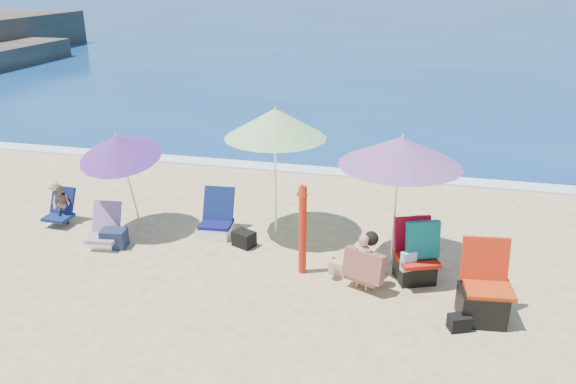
% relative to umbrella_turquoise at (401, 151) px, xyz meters
% --- Properties ---
extents(ground, '(120.00, 120.00, 0.00)m').
position_rel_umbrella_turquoise_xyz_m(ground, '(-1.32, -1.17, -1.81)').
color(ground, '#D8BC84').
rests_on(ground, ground).
extents(sea, '(120.00, 80.00, 0.12)m').
position_rel_umbrella_turquoise_xyz_m(sea, '(-1.32, 43.83, -1.86)').
color(sea, navy).
rests_on(sea, ground).
extents(foam, '(120.00, 0.50, 0.04)m').
position_rel_umbrella_turquoise_xyz_m(foam, '(-1.32, 3.93, -1.79)').
color(foam, white).
rests_on(foam, ground).
extents(umbrella_turquoise, '(2.20, 2.20, 2.06)m').
position_rel_umbrella_turquoise_xyz_m(umbrella_turquoise, '(0.00, 0.00, 0.00)').
color(umbrella_turquoise, white).
rests_on(umbrella_turquoise, ground).
extents(umbrella_striped, '(1.84, 1.84, 2.22)m').
position_rel_umbrella_turquoise_xyz_m(umbrella_striped, '(-2.02, 0.63, 0.13)').
color(umbrella_striped, white).
rests_on(umbrella_striped, ground).
extents(umbrella_blue, '(1.38, 1.43, 1.87)m').
position_rel_umbrella_turquoise_xyz_m(umbrella_blue, '(-4.54, 0.11, -0.28)').
color(umbrella_blue, silver).
rests_on(umbrella_blue, ground).
extents(furled_umbrella, '(0.22, 0.45, 1.52)m').
position_rel_umbrella_turquoise_xyz_m(furled_umbrella, '(-1.29, -0.64, -0.98)').
color(furled_umbrella, red).
rests_on(furled_umbrella, ground).
extents(chair_navy, '(0.58, 0.73, 0.75)m').
position_rel_umbrella_turquoise_xyz_m(chair_navy, '(-3.01, 0.37, -1.61)').
color(chair_navy, '#0D0F4B').
rests_on(chair_navy, ground).
extents(chair_rainbow, '(0.61, 0.68, 0.67)m').
position_rel_umbrella_turquoise_xyz_m(chair_rainbow, '(-4.68, -0.42, -1.64)').
color(chair_rainbow, '#E3505A').
rests_on(chair_rainbow, ground).
extents(camp_chair_left, '(0.70, 0.67, 1.04)m').
position_rel_umbrella_turquoise_xyz_m(camp_chair_left, '(1.21, -1.23, -1.50)').
color(camp_chair_left, '#B8310D').
rests_on(camp_chair_left, ground).
extents(camp_chair_right, '(0.71, 0.77, 0.98)m').
position_rel_umbrella_turquoise_xyz_m(camp_chair_right, '(0.34, -0.46, -1.46)').
color(camp_chair_right, '#B81A0D').
rests_on(camp_chair_right, ground).
extents(person_center, '(0.64, 0.61, 0.86)m').
position_rel_umbrella_turquoise_xyz_m(person_center, '(-0.36, -0.85, -1.39)').
color(person_center, tan).
rests_on(person_center, ground).
extents(person_left, '(0.47, 0.56, 0.81)m').
position_rel_umbrella_turquoise_xyz_m(person_left, '(-5.82, 0.13, -1.44)').
color(person_left, '#A97365').
rests_on(person_left, ground).
extents(bag_navy_a, '(0.43, 0.34, 0.30)m').
position_rel_umbrella_turquoise_xyz_m(bag_navy_a, '(-4.46, -0.49, -1.66)').
color(bag_navy_a, '#1C243D').
rests_on(bag_navy_a, ground).
extents(bag_black_a, '(0.42, 0.37, 0.25)m').
position_rel_umbrella_turquoise_xyz_m(bag_black_a, '(-2.41, 0.04, -1.69)').
color(bag_black_a, black).
rests_on(bag_black_a, ground).
extents(bag_tan, '(0.28, 0.23, 0.21)m').
position_rel_umbrella_turquoise_xyz_m(bag_tan, '(-0.76, -0.52, -1.71)').
color(bag_tan, tan).
rests_on(bag_tan, ground).
extents(bag_black_b, '(0.31, 0.27, 0.20)m').
position_rel_umbrella_turquoise_xyz_m(bag_black_b, '(0.93, -1.56, -1.71)').
color(bag_black_b, black).
rests_on(bag_black_b, ground).
extents(orange_item, '(0.22, 0.14, 0.03)m').
position_rel_umbrella_turquoise_xyz_m(orange_item, '(1.18, -1.19, -1.80)').
color(orange_item, orange).
rests_on(orange_item, ground).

